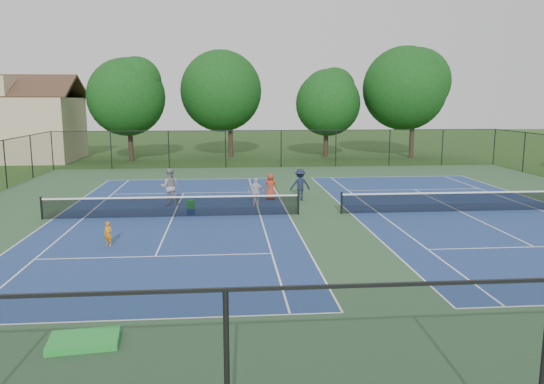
{
  "coord_description": "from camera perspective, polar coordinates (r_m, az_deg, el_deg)",
  "views": [
    {
      "loc": [
        -4.47,
        -24.64,
        5.46
      ],
      "look_at": [
        -2.4,
        -1.0,
        1.3
      ],
      "focal_mm": 35.0,
      "sensor_mm": 36.0,
      "label": 1
    }
  ],
  "objects": [
    {
      "name": "tree_back_c",
      "position": [
        50.54,
        5.89,
        9.92
      ],
      "size": [
        6.0,
        6.0,
        8.4
      ],
      "color": "#2D2116",
      "rests_on": "ground"
    },
    {
      "name": "green_tarp",
      "position": [
        13.13,
        -19.57,
        -14.82
      ],
      "size": [
        1.64,
        1.2,
        0.16
      ],
      "primitive_type": "cube",
      "rotation": [
        0.0,
        0.0,
        0.12
      ],
      "color": "#26A317",
      "rests_on": "ground"
    },
    {
      "name": "bystander_b",
      "position": [
        28.92,
        3.03,
        0.79
      ],
      "size": [
        1.19,
        0.77,
        1.73
      ],
      "primitive_type": "imported",
      "rotation": [
        0.0,
        0.0,
        3.26
      ],
      "color": "#161C32",
      "rests_on": "ground"
    },
    {
      "name": "tree_back_d",
      "position": [
        51.7,
        15.04,
        11.12
      ],
      "size": [
        7.8,
        7.8,
        10.37
      ],
      "color": "#2D2116",
      "rests_on": "ground"
    },
    {
      "name": "bystander_a",
      "position": [
        27.16,
        -1.72,
        -0.03
      ],
      "size": [
        0.89,
        0.37,
        1.51
      ],
      "primitive_type": "imported",
      "rotation": [
        0.0,
        0.0,
        3.14
      ],
      "color": "silver",
      "rests_on": "ground"
    },
    {
      "name": "ground",
      "position": [
        25.63,
        5.17,
        -2.4
      ],
      "size": [
        140.0,
        140.0,
        0.0
      ],
      "primitive_type": "plane",
      "color": "#234716",
      "rests_on": "ground"
    },
    {
      "name": "child_player",
      "position": [
        20.89,
        -17.21,
        -4.33
      ],
      "size": [
        0.41,
        0.34,
        0.94
      ],
      "primitive_type": "imported",
      "rotation": [
        0.0,
        0.0,
        -0.4
      ],
      "color": "orange",
      "rests_on": "ground"
    },
    {
      "name": "tennis_court_right",
      "position": [
        27.7,
        19.58,
        -1.8
      ],
      "size": [
        12.0,
        23.83,
        1.07
      ],
      "color": "navy",
      "rests_on": "ground"
    },
    {
      "name": "ball_crate",
      "position": [
        25.76,
        -8.72,
        -2.08
      ],
      "size": [
        0.41,
        0.36,
        0.29
      ],
      "primitive_type": "cube",
      "rotation": [
        0.0,
        0.0,
        0.25
      ],
      "color": "navy",
      "rests_on": "ground"
    },
    {
      "name": "perimeter_fence",
      "position": [
        25.34,
        5.22,
        1.14
      ],
      "size": [
        36.08,
        36.08,
        3.02
      ],
      "color": "black",
      "rests_on": "ground"
    },
    {
      "name": "clapboard_house",
      "position": [
        53.04,
        -25.61,
        6.42
      ],
      "size": [
        10.8,
        8.1,
        7.65
      ],
      "color": "tan",
      "rests_on": "ground"
    },
    {
      "name": "court_pad",
      "position": [
        25.63,
        5.17,
        -2.39
      ],
      "size": [
        36.0,
        36.0,
        0.01
      ],
      "primitive_type": "cube",
      "color": "#325935",
      "rests_on": "ground"
    },
    {
      "name": "bystander_c",
      "position": [
        29.07,
        -0.15,
        0.6
      ],
      "size": [
        0.78,
        0.57,
        1.48
      ],
      "primitive_type": "imported",
      "rotation": [
        0.0,
        0.0,
        3.01
      ],
      "color": "#9B361C",
      "rests_on": "ground"
    },
    {
      "name": "tennis_court_left",
      "position": [
        25.35,
        -10.62,
        -2.44
      ],
      "size": [
        12.0,
        23.83,
        1.07
      ],
      "color": "navy",
      "rests_on": "ground"
    },
    {
      "name": "tree_back_a",
      "position": [
        49.39,
        -15.19,
        10.27
      ],
      "size": [
        6.8,
        6.8,
        9.15
      ],
      "color": "#2D2116",
      "rests_on": "ground"
    },
    {
      "name": "tree_back_b",
      "position": [
        50.66,
        -4.55,
        11.2
      ],
      "size": [
        7.6,
        7.6,
        10.03
      ],
      "color": "#2D2116",
      "rests_on": "ground"
    },
    {
      "name": "ball_hopper",
      "position": [
        25.69,
        -8.75,
        -1.31
      ],
      "size": [
        0.4,
        0.36,
        0.41
      ],
      "primitive_type": "cube",
      "rotation": [
        0.0,
        0.0,
        0.33
      ],
      "color": "green",
      "rests_on": "ball_crate"
    },
    {
      "name": "instructor",
      "position": [
        27.99,
        -10.94,
        0.55
      ],
      "size": [
        0.96,
        0.75,
        1.96
      ],
      "primitive_type": "imported",
      "rotation": [
        0.0,
        0.0,
        3.14
      ],
      "color": "gray",
      "rests_on": "ground"
    }
  ]
}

